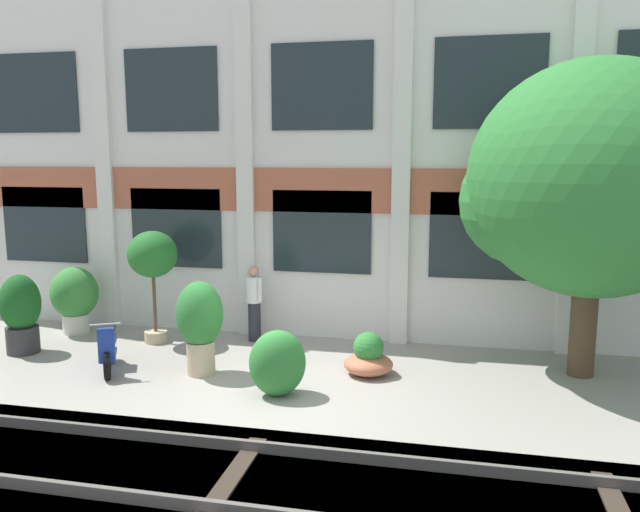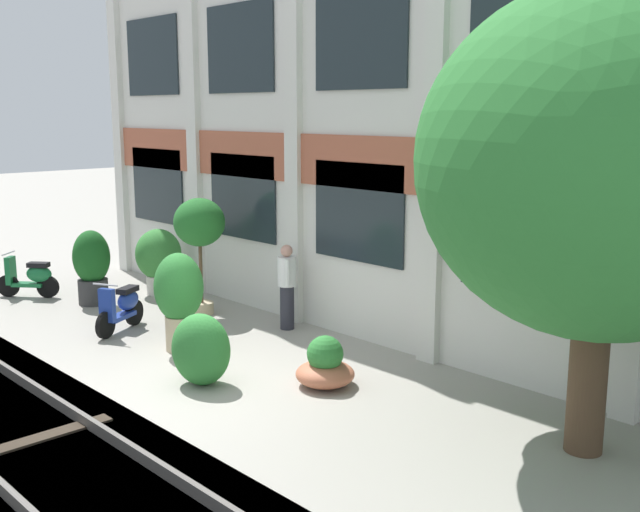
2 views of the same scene
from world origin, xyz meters
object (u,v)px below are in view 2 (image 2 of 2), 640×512
Objects in this scene: topiary_hedge at (201,349)px; broadleaf_tree at (603,172)px; scooter_near_curb at (30,277)px; potted_plant_tall_urn at (199,227)px; scooter_second_parked at (122,307)px; resident_by_doorway at (287,284)px; potted_plant_wide_bowl at (325,367)px; potted_plant_stone_basin at (92,265)px; potted_plant_ribbed_drum at (159,257)px; potted_plant_glazed_jar at (179,294)px.

broadleaf_tree is at bearing 22.31° from topiary_hedge.
broadleaf_tree is 12.27m from scooter_near_curb.
potted_plant_tall_urn is 2.16m from scooter_second_parked.
scooter_second_parked is 3.04m from resident_by_doorway.
potted_plant_wide_bowl is 1.83m from topiary_hedge.
potted_plant_stone_basin reaches higher than scooter_near_curb.
potted_plant_ribbed_drum is at bearing 177.16° from broadleaf_tree.
potted_plant_ribbed_drum is (0.20, 1.46, -0.01)m from potted_plant_stone_basin.
potted_plant_stone_basin is at bearing -130.57° from scooter_second_parked.
scooter_near_curb is at bearing 177.16° from topiary_hedge.
potted_plant_ribbed_drum is at bearing -162.19° from scooter_second_parked.
broadleaf_tree is 3.48× the size of potted_plant_stone_basin.
potted_plant_tall_urn is 2.22m from resident_by_doorway.
broadleaf_tree reaches higher than potted_plant_ribbed_drum.
potted_plant_stone_basin is 1.22× the size of scooter_second_parked.
potted_plant_stone_basin is 0.98× the size of resident_by_doorway.
potted_plant_ribbed_drum is (-10.18, 0.51, -2.48)m from broadleaf_tree.
scooter_near_curb is 6.12m from resident_by_doorway.
scooter_second_parked is (2.17, -0.53, -0.39)m from potted_plant_stone_basin.
resident_by_doorway reaches higher than topiary_hedge.
potted_plant_ribbed_drum reaches higher than topiary_hedge.
potted_plant_tall_urn is 4.31m from scooter_near_curb.
resident_by_doorway reaches higher than scooter_near_curb.
potted_plant_glazed_jar is at bearing -26.78° from potted_plant_ribbed_drum.
potted_plant_wide_bowl is 6.68m from potted_plant_ribbed_drum.
potted_plant_glazed_jar is 1.05× the size of resident_by_doorway.
resident_by_doorway is 3.09m from topiary_hedge.
topiary_hedge reaches higher than potted_plant_wide_bowl.
broadleaf_tree is at bearing 121.62° from resident_by_doorway.
potted_plant_tall_urn reaches higher than potted_plant_wide_bowl.
scooter_second_parked is (-8.21, -1.49, -2.86)m from broadleaf_tree.
topiary_hedge is (3.25, -2.25, -1.20)m from potted_plant_tall_urn.
potted_plant_glazed_jar is 5.33m from scooter_near_curb.
potted_plant_glazed_jar is at bearing -43.53° from potted_plant_tall_urn.
potted_plant_stone_basin is at bearing -28.71° from resident_by_doorway.
potted_plant_glazed_jar is 1.78m from scooter_second_parked.
potted_plant_stone_basin reaches higher than scooter_second_parked.
potted_plant_wide_bowl is 0.68× the size of scooter_second_parked.
topiary_hedge is (6.89, -0.34, 0.10)m from scooter_near_curb.
broadleaf_tree is 3.75× the size of potted_plant_ribbed_drum.
resident_by_doorway is (5.59, 2.45, 0.40)m from scooter_near_curb.
broadleaf_tree is 4.83× the size of scooter_near_curb.
potted_plant_glazed_jar is (1.66, -1.58, -0.78)m from potted_plant_tall_urn.
potted_plant_glazed_jar is (3.86, -0.39, 0.14)m from potted_plant_stone_basin.
topiary_hedge is (1.30, -2.79, -0.31)m from resident_by_doorway.
potted_plant_stone_basin is 1.48m from potted_plant_ribbed_drum.
scooter_near_curb is at bearing -173.46° from potted_plant_wide_bowl.
potted_plant_stone_basin is at bearing 168.99° from topiary_hedge.
topiary_hedge is (-4.92, -2.02, -2.76)m from broadleaf_tree.
potted_plant_stone_basin is 1.65m from scooter_near_curb.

